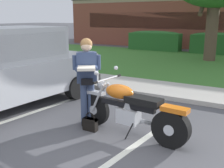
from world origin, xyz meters
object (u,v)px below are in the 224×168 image
object	(u,v)px
handbag	(90,123)
hedge_left	(155,40)
parked_suv_adjacent	(1,68)
rider_person	(87,75)
hedge_center_left	(217,43)
motorcycle	(134,111)
brick_building	(222,21)

from	to	relation	value
handbag	hedge_left	size ratio (longest dim) A/B	0.11
handbag	parked_suv_adjacent	distance (m)	2.66
rider_person	handbag	world-z (taller)	rider_person
parked_suv_adjacent	hedge_center_left	distance (m)	12.40
motorcycle	hedge_center_left	xyz separation A→B (m)	(-0.54, 11.98, 0.17)
rider_person	motorcycle	bearing A→B (deg)	-2.60
hedge_center_left	brick_building	distance (m)	6.32
handbag	hedge_left	xyz separation A→B (m)	(-3.43, 12.17, 0.51)
handbag	motorcycle	bearing A→B (deg)	13.47
motorcycle	rider_person	size ratio (longest dim) A/B	1.32
hedge_center_left	brick_building	bearing A→B (deg)	96.57
motorcycle	handbag	world-z (taller)	motorcycle
handbag	parked_suv_adjacent	size ratio (longest dim) A/B	0.07
rider_person	brick_building	distance (m)	18.13
motorcycle	brick_building	size ratio (longest dim) A/B	0.10
handbag	hedge_center_left	world-z (taller)	hedge_center_left
motorcycle	handbag	xyz separation A→B (m)	(-0.81, -0.19, -0.34)
handbag	hedge_center_left	xyz separation A→B (m)	(0.27, 12.17, 0.51)
motorcycle	brick_building	world-z (taller)	brick_building
motorcycle	brick_building	distance (m)	18.25
hedge_center_left	brick_building	xyz separation A→B (m)	(-0.71, 6.18, 1.12)
handbag	brick_building	distance (m)	18.43
rider_person	handbag	size ratio (longest dim) A/B	4.74
hedge_left	parked_suv_adjacent	bearing A→B (deg)	-85.73
motorcycle	hedge_left	bearing A→B (deg)	109.49
motorcycle	parked_suv_adjacent	xyz separation A→B (m)	(-3.34, -0.10, 0.48)
hedge_left	brick_building	world-z (taller)	brick_building
motorcycle	hedge_left	xyz separation A→B (m)	(-4.24, 11.98, 0.17)
motorcycle	handbag	distance (m)	0.90
parked_suv_adjacent	brick_building	bearing A→B (deg)	83.49
rider_person	parked_suv_adjacent	world-z (taller)	parked_suv_adjacent
handbag	parked_suv_adjacent	xyz separation A→B (m)	(-2.53, 0.10, 0.81)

